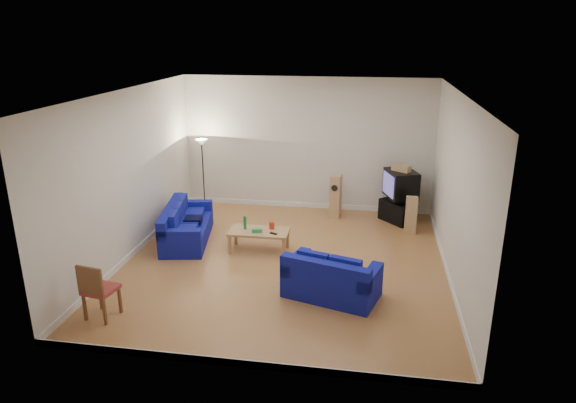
# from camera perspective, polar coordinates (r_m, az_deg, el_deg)

# --- Properties ---
(room) EXTENTS (6.01, 6.51, 3.21)m
(room) POSITION_cam_1_polar(r_m,az_deg,el_deg) (9.30, -0.40, 1.81)
(room) COLOR brown
(room) RESTS_ON ground
(sofa_three_seat) EXTENTS (1.18, 2.07, 0.75)m
(sofa_three_seat) POSITION_cam_1_polar(r_m,az_deg,el_deg) (10.97, -11.40, -2.90)
(sofa_three_seat) COLOR #050A77
(sofa_three_seat) RESTS_ON ground
(sofa_loveseat) EXTENTS (1.68, 1.23, 0.75)m
(sofa_loveseat) POSITION_cam_1_polar(r_m,az_deg,el_deg) (8.58, 4.76, -8.85)
(sofa_loveseat) COLOR #050A77
(sofa_loveseat) RESTS_ON ground
(coffee_table) EXTENTS (1.19, 0.60, 0.43)m
(coffee_table) POSITION_cam_1_polar(r_m,az_deg,el_deg) (10.25, -3.26, -3.52)
(coffee_table) COLOR tan
(coffee_table) RESTS_ON ground
(bottle) EXTENTS (0.08, 0.08, 0.27)m
(bottle) POSITION_cam_1_polar(r_m,az_deg,el_deg) (10.28, -4.80, -2.34)
(bottle) COLOR #197233
(bottle) RESTS_ON coffee_table
(tissue_box) EXTENTS (0.22, 0.16, 0.08)m
(tissue_box) POSITION_cam_1_polar(r_m,az_deg,el_deg) (10.13, -3.46, -3.22)
(tissue_box) COLOR green
(tissue_box) RESTS_ON coffee_table
(red_canister) EXTENTS (0.11, 0.11, 0.15)m
(red_canister) POSITION_cam_1_polar(r_m,az_deg,el_deg) (10.28, -1.82, -2.66)
(red_canister) COLOR red
(red_canister) RESTS_ON coffee_table
(remote) EXTENTS (0.16, 0.11, 0.02)m
(remote) POSITION_cam_1_polar(r_m,az_deg,el_deg) (10.05, -1.62, -3.57)
(remote) COLOR black
(remote) RESTS_ON coffee_table
(tv_stand) EXTENTS (0.87, 0.89, 0.49)m
(tv_stand) POSITION_cam_1_polar(r_m,az_deg,el_deg) (12.08, 12.03, -1.09)
(tv_stand) COLOR black
(tv_stand) RESTS_ON ground
(av_receiver) EXTENTS (0.51, 0.47, 0.10)m
(av_receiver) POSITION_cam_1_polar(r_m,az_deg,el_deg) (11.99, 12.28, 0.22)
(av_receiver) COLOR black
(av_receiver) RESTS_ON tv_stand
(television) EXTENTS (0.81, 0.95, 0.62)m
(television) POSITION_cam_1_polar(r_m,az_deg,el_deg) (11.93, 12.42, 1.92)
(television) COLOR black
(television) RESTS_ON av_receiver
(centre_speaker) EXTENTS (0.45, 0.39, 0.15)m
(centre_speaker) POSITION_cam_1_polar(r_m,az_deg,el_deg) (11.80, 12.47, 3.66)
(centre_speaker) COLOR tan
(centre_speaker) RESTS_ON television
(speaker_left) EXTENTS (0.28, 0.34, 1.02)m
(speaker_left) POSITION_cam_1_polar(r_m,az_deg,el_deg) (12.09, 5.32, 0.61)
(speaker_left) COLOR tan
(speaker_left) RESTS_ON ground
(speaker_right) EXTENTS (0.26, 0.19, 0.82)m
(speaker_right) POSITION_cam_1_polar(r_m,az_deg,el_deg) (11.41, 13.50, -1.48)
(speaker_right) COLOR tan
(speaker_right) RESTS_ON ground
(floor_lamp) EXTENTS (0.30, 0.30, 1.76)m
(floor_lamp) POSITION_cam_1_polar(r_m,az_deg,el_deg) (12.44, -9.53, 5.45)
(floor_lamp) COLOR black
(floor_lamp) RESTS_ON ground
(dining_chair) EXTENTS (0.52, 0.52, 0.93)m
(dining_chair) POSITION_cam_1_polar(r_m,az_deg,el_deg) (8.36, -20.44, -9.03)
(dining_chair) COLOR brown
(dining_chair) RESTS_ON ground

